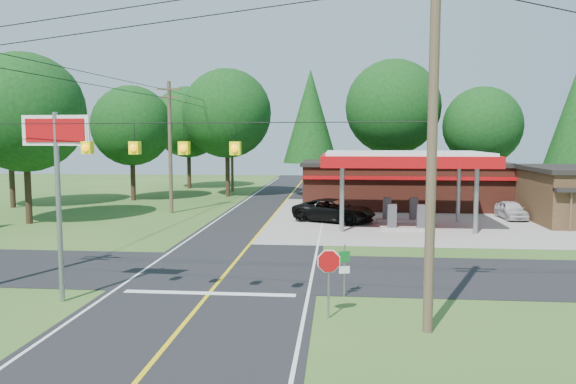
# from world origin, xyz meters

# --- Properties ---
(ground) EXTENTS (120.00, 120.00, 0.00)m
(ground) POSITION_xyz_m (0.00, 0.00, 0.00)
(ground) COLOR #2B561E
(ground) RESTS_ON ground
(main_highway) EXTENTS (8.00, 120.00, 0.02)m
(main_highway) POSITION_xyz_m (0.00, 0.00, 0.01)
(main_highway) COLOR black
(main_highway) RESTS_ON ground
(cross_road) EXTENTS (70.00, 7.00, 0.02)m
(cross_road) POSITION_xyz_m (0.00, 0.00, 0.01)
(cross_road) COLOR black
(cross_road) RESTS_ON ground
(lane_center_yellow) EXTENTS (0.15, 110.00, 0.00)m
(lane_center_yellow) POSITION_xyz_m (0.00, 0.00, 0.03)
(lane_center_yellow) COLOR yellow
(lane_center_yellow) RESTS_ON main_highway
(gas_canopy) EXTENTS (10.60, 7.40, 4.88)m
(gas_canopy) POSITION_xyz_m (9.00, 13.00, 4.27)
(gas_canopy) COLOR gray
(gas_canopy) RESTS_ON ground
(convenience_store) EXTENTS (16.40, 7.55, 3.80)m
(convenience_store) POSITION_xyz_m (10.00, 22.98, 1.92)
(convenience_store) COLOR #5E261A
(convenience_store) RESTS_ON ground
(utility_pole_near_right) EXTENTS (1.80, 0.30, 11.50)m
(utility_pole_near_right) POSITION_xyz_m (7.50, -7.00, 5.96)
(utility_pole_near_right) COLOR #473828
(utility_pole_near_right) RESTS_ON ground
(utility_pole_far_left) EXTENTS (1.80, 0.30, 10.00)m
(utility_pole_far_left) POSITION_xyz_m (-8.00, 18.00, 5.20)
(utility_pole_far_left) COLOR #473828
(utility_pole_far_left) RESTS_ON ground
(utility_pole_north) EXTENTS (0.30, 0.30, 9.50)m
(utility_pole_north) POSITION_xyz_m (-6.50, 35.00, 4.75)
(utility_pole_north) COLOR #473828
(utility_pole_north) RESTS_ON ground
(overhead_beacons) EXTENTS (17.04, 2.04, 1.03)m
(overhead_beacons) POSITION_xyz_m (-1.00, -6.00, 6.21)
(overhead_beacons) COLOR black
(overhead_beacons) RESTS_ON ground
(treeline_backdrop) EXTENTS (70.27, 51.59, 13.30)m
(treeline_backdrop) POSITION_xyz_m (0.82, 24.01, 7.49)
(treeline_backdrop) COLOR #332316
(treeline_backdrop) RESTS_ON ground
(suv_car) EXTENTS (7.44, 7.44, 1.57)m
(suv_car) POSITION_xyz_m (4.50, 14.50, 0.79)
(suv_car) COLOR black
(suv_car) RESTS_ON ground
(sedan_car) EXTENTS (3.91, 3.91, 1.29)m
(sedan_car) POSITION_xyz_m (17.00, 17.00, 0.64)
(sedan_car) COLOR silver
(sedan_car) RESTS_ON ground
(big_stop_sign) EXTENTS (2.49, 0.26, 6.70)m
(big_stop_sign) POSITION_xyz_m (-5.00, -5.01, 4.97)
(big_stop_sign) COLOR gray
(big_stop_sign) RESTS_ON ground
(octagonal_stop_sign) EXTENTS (0.79, 0.21, 2.28)m
(octagonal_stop_sign) POSITION_xyz_m (4.50, -6.01, 1.69)
(octagonal_stop_sign) COLOR gray
(octagonal_stop_sign) RESTS_ON ground
(route_sign_post) EXTENTS (0.39, 0.14, 1.96)m
(route_sign_post) POSITION_xyz_m (5.03, -3.52, 1.15)
(route_sign_post) COLOR gray
(route_sign_post) RESTS_ON ground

